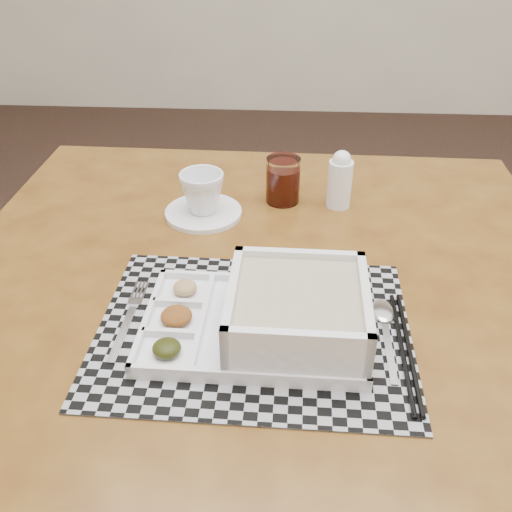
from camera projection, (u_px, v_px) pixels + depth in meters
The scene contains 11 objects.
floor at pixel (411, 387), 1.80m from camera, with size 5.00×5.00×0.00m, color black.
dining_table at pixel (258, 323), 0.97m from camera, with size 1.08×1.08×0.79m.
placemat at pixel (254, 329), 0.84m from camera, with size 0.46×0.35×0.00m, color #98989F.
serving_tray at pixel (285, 317), 0.80m from camera, with size 0.32×0.23×0.09m.
fork at pixel (129, 317), 0.85m from camera, with size 0.02×0.19×0.00m.
spoon at pixel (384, 317), 0.85m from camera, with size 0.04×0.18×0.01m.
chopsticks at pixel (406, 350), 0.79m from camera, with size 0.02×0.24×0.01m.
saucer at pixel (204, 213), 1.11m from camera, with size 0.15×0.15×0.01m, color white.
cup at pixel (202, 192), 1.09m from camera, with size 0.09×0.09×0.08m, color white.
juice_glass at pixel (283, 182), 1.14m from camera, with size 0.07×0.07×0.09m.
creamer_bottle at pixel (340, 180), 1.12m from camera, with size 0.05×0.05×0.12m.
Camera 1 is at (-0.42, -1.29, 1.35)m, focal length 40.00 mm.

